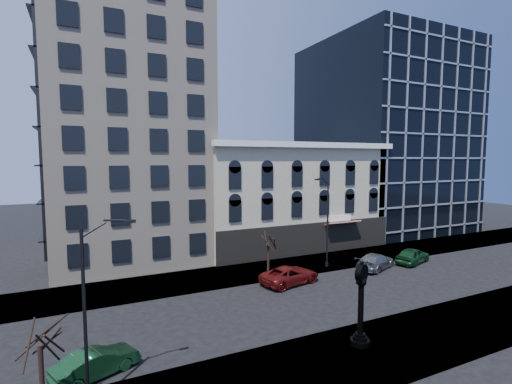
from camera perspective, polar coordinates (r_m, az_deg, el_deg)
ground at (r=27.54m, az=-0.17°, el=-17.68°), size 160.00×160.00×0.00m
sidewalk_far at (r=34.47m, az=-6.03°, el=-12.85°), size 160.00×6.00×0.12m
sidewalk_near at (r=21.31m, az=10.06°, el=-24.81°), size 160.00×6.00×0.12m
cream_tower at (r=42.98m, az=-19.47°, el=16.42°), size 15.90×15.40×42.50m
victorian_row at (r=45.32m, az=4.92°, el=-0.84°), size 22.60×11.19×12.50m
glass_office at (r=61.43m, az=18.95°, el=7.93°), size 20.00×20.15×28.00m
street_clock at (r=22.69m, az=15.82°, el=-16.67°), size 1.10×1.10×4.87m
street_lamp_near at (r=17.13m, az=-23.10°, el=-10.09°), size 2.12×0.32×8.17m
street_lamp_far at (r=35.96m, az=10.45°, el=-0.98°), size 2.22×1.07×9.00m
bare_tree_near at (r=17.29m, az=-30.41°, el=-17.48°), size 3.16×3.16×5.43m
bare_tree_far at (r=34.72m, az=1.90°, el=-6.83°), size 2.61×2.61×4.48m
car_near_b at (r=21.52m, az=-23.36°, el=-22.97°), size 4.34×2.92×1.35m
car_far_a at (r=32.64m, az=5.23°, el=-12.60°), size 5.83×3.57×1.51m
car_far_b at (r=38.44m, az=17.91°, el=-10.10°), size 5.61×3.94×1.51m
car_far_c at (r=41.72m, az=22.94°, el=-8.99°), size 5.08×3.26×1.61m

